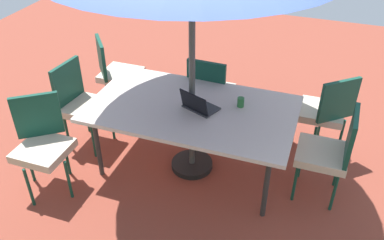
{
  "coord_description": "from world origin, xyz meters",
  "views": [
    {
      "loc": [
        -1.13,
        3.19,
        2.93
      ],
      "look_at": [
        0.0,
        0.0,
        0.61
      ],
      "focal_mm": 38.47,
      "sensor_mm": 36.0,
      "label": 1
    }
  ],
  "objects_px": {
    "chair_southwest": "(326,110)",
    "chair_south": "(210,90)",
    "chair_west": "(330,150)",
    "chair_southeast": "(115,71)",
    "dining_table": "(192,111)",
    "cup": "(241,102)",
    "laptop": "(199,106)",
    "chair_northeast": "(42,141)",
    "chair_east": "(81,101)"
  },
  "relations": [
    {
      "from": "dining_table",
      "to": "laptop",
      "type": "bearing_deg",
      "value": 164.18
    },
    {
      "from": "chair_southeast",
      "to": "chair_east",
      "type": "bearing_deg",
      "value": 140.52
    },
    {
      "from": "chair_east",
      "to": "laptop",
      "type": "height_order",
      "value": "chair_east"
    },
    {
      "from": "chair_southwest",
      "to": "chair_south",
      "type": "xyz_separation_m",
      "value": [
        1.28,
        0.02,
        0.0
      ]
    },
    {
      "from": "chair_east",
      "to": "chair_southeast",
      "type": "height_order",
      "value": "same"
    },
    {
      "from": "chair_southwest",
      "to": "laptop",
      "type": "relative_size",
      "value": 2.52
    },
    {
      "from": "dining_table",
      "to": "chair_east",
      "type": "xyz_separation_m",
      "value": [
        1.29,
        -0.01,
        -0.16
      ]
    },
    {
      "from": "chair_east",
      "to": "chair_west",
      "type": "distance_m",
      "value": 2.63
    },
    {
      "from": "chair_east",
      "to": "cup",
      "type": "relative_size",
      "value": 10.13
    },
    {
      "from": "dining_table",
      "to": "chair_south",
      "type": "distance_m",
      "value": 0.73
    },
    {
      "from": "chair_west",
      "to": "laptop",
      "type": "bearing_deg",
      "value": -85.51
    },
    {
      "from": "chair_southwest",
      "to": "chair_northeast",
      "type": "xyz_separation_m",
      "value": [
        2.5,
        1.47,
        0.0
      ]
    },
    {
      "from": "chair_southwest",
      "to": "chair_northeast",
      "type": "relative_size",
      "value": 1.0
    },
    {
      "from": "chair_southwest",
      "to": "laptop",
      "type": "height_order",
      "value": "chair_southwest"
    },
    {
      "from": "chair_southeast",
      "to": "chair_northeast",
      "type": "height_order",
      "value": "same"
    },
    {
      "from": "chair_northeast",
      "to": "cup",
      "type": "relative_size",
      "value": 10.13
    },
    {
      "from": "chair_southeast",
      "to": "chair_southwest",
      "type": "relative_size",
      "value": 1.0
    },
    {
      "from": "chair_west",
      "to": "dining_table",
      "type": "bearing_deg",
      "value": -86.57
    },
    {
      "from": "chair_southeast",
      "to": "chair_southwest",
      "type": "height_order",
      "value": "same"
    },
    {
      "from": "chair_northeast",
      "to": "chair_west",
      "type": "height_order",
      "value": "same"
    },
    {
      "from": "chair_northeast",
      "to": "chair_east",
      "type": "bearing_deg",
      "value": 56.44
    },
    {
      "from": "cup",
      "to": "chair_west",
      "type": "bearing_deg",
      "value": 171.42
    },
    {
      "from": "laptop",
      "to": "chair_southeast",
      "type": "bearing_deg",
      "value": -8.39
    },
    {
      "from": "chair_southeast",
      "to": "laptop",
      "type": "height_order",
      "value": "chair_southeast"
    },
    {
      "from": "chair_south",
      "to": "chair_southeast",
      "type": "bearing_deg",
      "value": -0.68
    },
    {
      "from": "chair_southeast",
      "to": "cup",
      "type": "xyz_separation_m",
      "value": [
        -1.72,
        0.6,
        0.26
      ]
    },
    {
      "from": "chair_east",
      "to": "chair_southeast",
      "type": "bearing_deg",
      "value": 4.89
    },
    {
      "from": "chair_southwest",
      "to": "cup",
      "type": "xyz_separation_m",
      "value": [
        0.81,
        0.56,
        0.26
      ]
    },
    {
      "from": "chair_southwest",
      "to": "chair_west",
      "type": "bearing_deg",
      "value": 56.66
    },
    {
      "from": "dining_table",
      "to": "chair_east",
      "type": "bearing_deg",
      "value": -0.52
    },
    {
      "from": "chair_east",
      "to": "cup",
      "type": "bearing_deg",
      "value": -78.97
    },
    {
      "from": "chair_southwest",
      "to": "laptop",
      "type": "bearing_deg",
      "value": -7.89
    },
    {
      "from": "chair_west",
      "to": "cup",
      "type": "height_order",
      "value": "chair_west"
    },
    {
      "from": "dining_table",
      "to": "chair_southeast",
      "type": "bearing_deg",
      "value": -31.11
    },
    {
      "from": "cup",
      "to": "dining_table",
      "type": "bearing_deg",
      "value": 21.26
    },
    {
      "from": "cup",
      "to": "chair_southwest",
      "type": "bearing_deg",
      "value": -145.17
    },
    {
      "from": "chair_southeast",
      "to": "chair_southwest",
      "type": "bearing_deg",
      "value": -129.53
    },
    {
      "from": "chair_southwest",
      "to": "laptop",
      "type": "distance_m",
      "value": 1.42
    },
    {
      "from": "chair_east",
      "to": "laptop",
      "type": "bearing_deg",
      "value": -85.63
    },
    {
      "from": "cup",
      "to": "chair_south",
      "type": "bearing_deg",
      "value": -48.73
    },
    {
      "from": "chair_south",
      "to": "dining_table",
      "type": "bearing_deg",
      "value": 94.73
    },
    {
      "from": "dining_table",
      "to": "cup",
      "type": "height_order",
      "value": "cup"
    },
    {
      "from": "chair_southeast",
      "to": "cup",
      "type": "height_order",
      "value": "chair_southeast"
    },
    {
      "from": "dining_table",
      "to": "chair_west",
      "type": "bearing_deg",
      "value": -178.42
    },
    {
      "from": "chair_west",
      "to": "laptop",
      "type": "distance_m",
      "value": 1.29
    },
    {
      "from": "chair_east",
      "to": "dining_table",
      "type": "bearing_deg",
      "value": -84.77
    },
    {
      "from": "chair_southeast",
      "to": "chair_west",
      "type": "relative_size",
      "value": 1.0
    },
    {
      "from": "dining_table",
      "to": "cup",
      "type": "xyz_separation_m",
      "value": [
        -0.44,
        -0.17,
        0.1
      ]
    },
    {
      "from": "chair_west",
      "to": "chair_southeast",
      "type": "bearing_deg",
      "value": -103.85
    },
    {
      "from": "chair_southwest",
      "to": "chair_east",
      "type": "bearing_deg",
      "value": -24.77
    }
  ]
}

